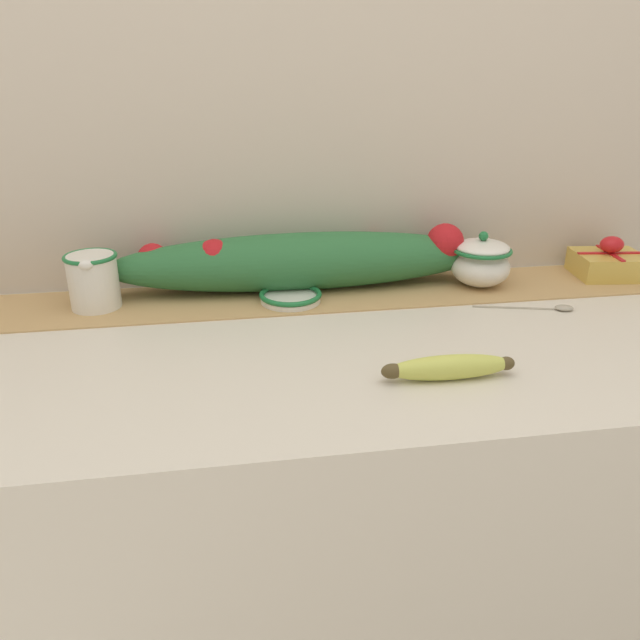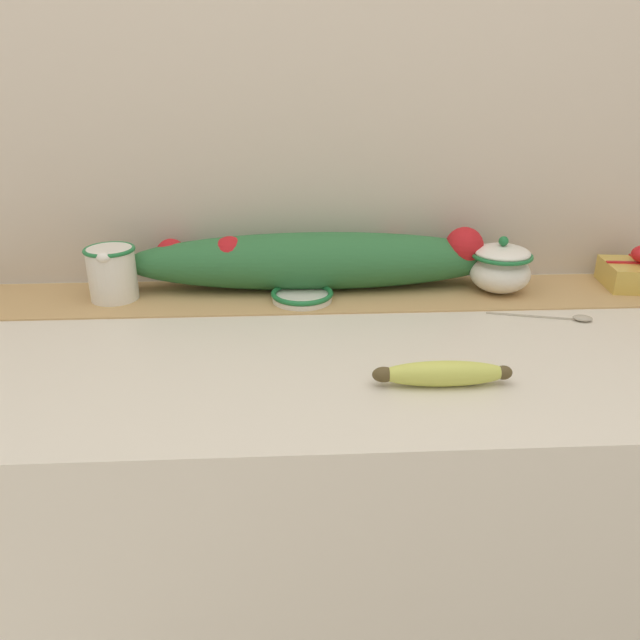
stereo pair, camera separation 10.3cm
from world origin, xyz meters
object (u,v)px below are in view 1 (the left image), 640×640
sugar_bowl (481,262)px  gift_box (608,263)px  small_dish (291,297)px  cream_pitcher (93,279)px  banana (449,367)px  spoon (555,308)px

sugar_bowl → gift_box: (0.31, 0.01, -0.02)m
gift_box → small_dish: bearing=-176.3°
cream_pitcher → banana: size_ratio=0.56×
sugar_bowl → spoon: size_ratio=0.66×
small_dish → gift_box: size_ratio=0.79×
small_dish → banana: bearing=-60.9°
spoon → cream_pitcher: bearing=-175.1°
cream_pitcher → spoon: 0.89m
small_dish → sugar_bowl: bearing=4.4°
banana → gift_box: size_ratio=1.33×
sugar_bowl → spoon: sugar_bowl is taller
cream_pitcher → banana: (0.57, -0.39, -0.04)m
cream_pitcher → sugar_bowl: 0.78m
banana → spoon: (0.30, 0.23, -0.01)m
sugar_bowl → small_dish: (-0.41, -0.03, -0.04)m
gift_box → cream_pitcher: bearing=-179.3°
spoon → banana: bearing=-127.2°
cream_pitcher → sugar_bowl: sugar_bowl is taller
banana → gift_box: (0.51, 0.40, 0.01)m
cream_pitcher → banana: cream_pitcher is taller
cream_pitcher → spoon: cream_pitcher is taller
cream_pitcher → gift_box: size_ratio=0.75×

